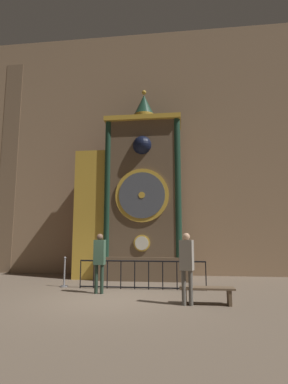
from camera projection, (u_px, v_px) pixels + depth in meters
name	position (u px, v px, depth m)	size (l,w,h in m)	color
ground_plane	(109.00, 300.00, 8.37)	(28.00, 28.00, 0.00)	brown
cathedral_back_wall	(136.00, 149.00, 14.72)	(24.00, 0.32, 12.05)	#997A5B
clock_tower	(134.00, 198.00, 12.91)	(4.81, 1.84, 8.32)	brown
railing_fence	(142.00, 273.00, 10.04)	(4.28, 0.05, 0.95)	black
visitor_near	(100.00, 257.00, 9.39)	(0.35, 0.24, 1.83)	#213427
visitor_far	(187.00, 261.00, 7.81)	(0.39, 0.31, 1.84)	#58554F
stanchion_post	(64.00, 277.00, 10.52)	(0.28, 0.28, 1.04)	gray
visitor_bench	(207.00, 292.00, 7.80)	(1.42, 0.40, 0.44)	brown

